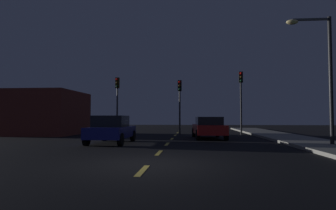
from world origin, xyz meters
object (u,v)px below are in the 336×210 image
(street_lamp_right, at_px, (322,66))
(car_adjacent_lane, at_px, (112,129))
(traffic_signal_right, at_px, (241,91))
(traffic_signal_left, at_px, (117,94))
(traffic_signal_center, at_px, (180,96))
(car_stopped_ahead, at_px, (209,127))

(street_lamp_right, bearing_deg, car_adjacent_lane, 173.32)
(traffic_signal_right, bearing_deg, traffic_signal_left, -180.00)
(traffic_signal_left, distance_m, car_adjacent_lane, 9.30)
(traffic_signal_center, distance_m, traffic_signal_right, 5.04)
(traffic_signal_center, distance_m, car_stopped_ahead, 5.59)
(car_stopped_ahead, bearing_deg, traffic_signal_center, 114.78)
(traffic_signal_center, bearing_deg, traffic_signal_right, 0.02)
(car_stopped_ahead, relative_size, car_adjacent_lane, 1.12)
(traffic_signal_right, height_order, street_lamp_right, street_lamp_right)
(traffic_signal_right, xyz_separation_m, car_stopped_ahead, (-2.91, -4.57, -2.86))
(street_lamp_right, bearing_deg, traffic_signal_center, 125.70)
(traffic_signal_left, xyz_separation_m, street_lamp_right, (12.44, -9.93, 0.43))
(traffic_signal_right, bearing_deg, car_stopped_ahead, -122.53)
(traffic_signal_right, relative_size, street_lamp_right, 0.84)
(traffic_signal_center, distance_m, car_adjacent_lane, 9.63)
(traffic_signal_center, distance_m, street_lamp_right, 12.24)
(traffic_signal_right, xyz_separation_m, street_lamp_right, (2.11, -9.93, 0.19))
(traffic_signal_left, height_order, car_adjacent_lane, traffic_signal_left)
(traffic_signal_left, height_order, traffic_signal_right, traffic_signal_right)
(traffic_signal_center, bearing_deg, car_stopped_ahead, -65.22)
(traffic_signal_right, bearing_deg, street_lamp_right, -78.00)
(car_stopped_ahead, xyz_separation_m, car_adjacent_lane, (-5.43, -4.14, 0.01))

